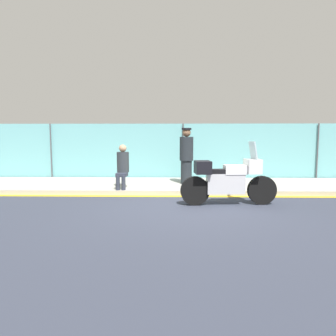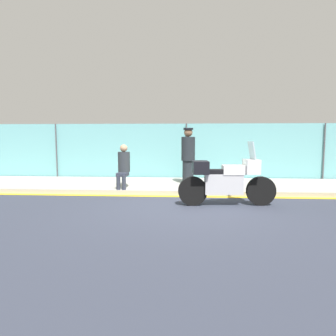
% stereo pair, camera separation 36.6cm
% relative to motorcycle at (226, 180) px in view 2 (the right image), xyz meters
% --- Properties ---
extents(ground_plane, '(120.00, 120.00, 0.00)m').
position_rel_motorcycle_xyz_m(ground_plane, '(-0.97, -0.22, -0.61)').
color(ground_plane, '#333847').
extents(sidewalk, '(36.32, 2.82, 0.14)m').
position_rel_motorcycle_xyz_m(sidewalk, '(-0.97, 2.49, -0.55)').
color(sidewalk, '#ADA89E').
rests_on(sidewalk, ground_plane).
extents(curb_paint_stripe, '(36.32, 0.18, 0.01)m').
position_rel_motorcycle_xyz_m(curb_paint_stripe, '(-0.97, 0.99, -0.61)').
color(curb_paint_stripe, gold).
rests_on(curb_paint_stripe, ground_plane).
extents(storefront_fence, '(34.51, 0.17, 2.12)m').
position_rel_motorcycle_xyz_m(storefront_fence, '(-0.97, 3.99, 0.44)').
color(storefront_fence, '#6BB2B7').
rests_on(storefront_fence, ground_plane).
extents(motorcycle, '(2.32, 0.60, 1.52)m').
position_rel_motorcycle_xyz_m(motorcycle, '(0.00, 0.00, 0.00)').
color(motorcycle, black).
rests_on(motorcycle, ground_plane).
extents(officer_standing, '(0.43, 0.43, 1.77)m').
position_rel_motorcycle_xyz_m(officer_standing, '(-0.90, 2.40, 0.42)').
color(officer_standing, '#1E2328').
rests_on(officer_standing, sidewalk).
extents(person_seated_on_curb, '(0.35, 0.65, 1.27)m').
position_rel_motorcycle_xyz_m(person_seated_on_curb, '(-2.79, 1.53, 0.22)').
color(person_seated_on_curb, '#2D3342').
rests_on(person_seated_on_curb, sidewalk).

